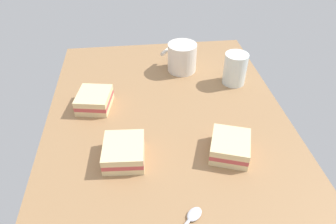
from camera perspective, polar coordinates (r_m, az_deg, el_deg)
tabletop at (r=81.86cm, az=0.00°, el=-2.19°), size 90.00×64.00×2.00cm
coffee_mug_black at (r=100.24cm, az=2.60°, el=10.13°), size 10.28×11.38×9.12cm
sandwich_main at (r=87.14cm, az=-13.48°, el=2.16°), size 11.03×10.26×4.40cm
sandwich_side at (r=70.64cm, az=-8.16°, el=-7.31°), size 10.66×9.72×4.40cm
sandwich_extra at (r=72.53cm, az=11.42°, el=-6.28°), size 11.85×11.26×4.40cm
glass_of_milk at (r=95.91cm, az=12.28°, el=7.60°), size 6.95×6.95×9.68cm
spoon at (r=61.25cm, az=3.47°, el=-19.89°), size 10.02×10.17×0.80cm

